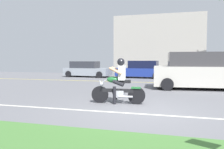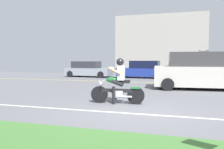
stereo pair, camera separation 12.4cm
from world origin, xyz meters
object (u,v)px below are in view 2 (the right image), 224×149
motorcyclist (118,84)px  suv_nearby (202,71)px  parked_car_1 (143,70)px  parked_car_0 (88,70)px

motorcyclist → suv_nearby: bearing=57.8°
suv_nearby → parked_car_1: size_ratio=1.20×
suv_nearby → motorcyclist: bearing=-122.2°
suv_nearby → parked_car_0: 11.21m
suv_nearby → parked_car_1: suv_nearby is taller
suv_nearby → parked_car_0: bearing=144.8°
parked_car_1 → parked_car_0: bearing=-177.0°
motorcyclist → parked_car_0: 13.02m
motorcyclist → suv_nearby: suv_nearby is taller
parked_car_0 → parked_car_1: (4.99, 0.26, 0.03)m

